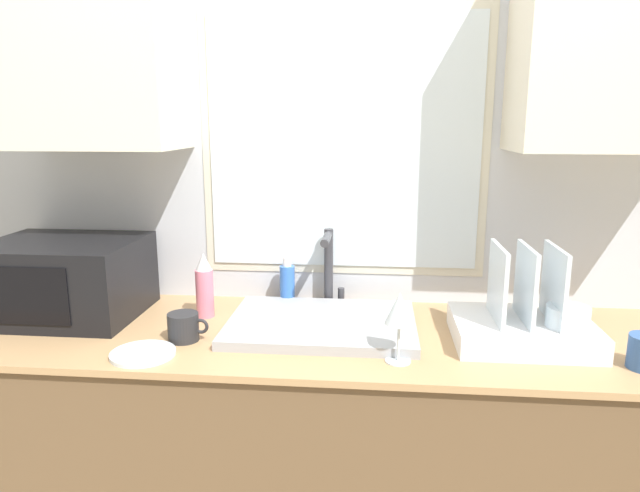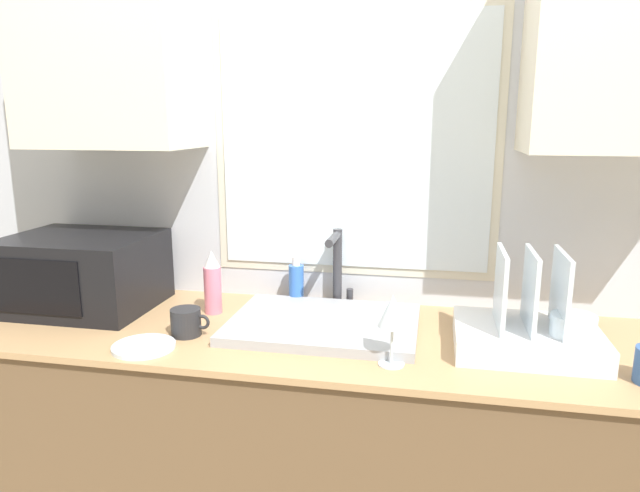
% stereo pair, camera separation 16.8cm
% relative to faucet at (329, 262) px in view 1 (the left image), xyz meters
% --- Properties ---
extents(countertop, '(2.41, 0.68, 0.93)m').
position_rel_faucet_xyz_m(countertop, '(0.04, -0.25, -0.62)').
color(countertop, brown).
rests_on(countertop, ground_plane).
extents(wall_back, '(6.00, 0.38, 2.60)m').
position_rel_faucet_xyz_m(wall_back, '(0.04, 0.06, 0.32)').
color(wall_back, silver).
rests_on(wall_back, ground_plane).
extents(sink_basin, '(0.58, 0.43, 0.03)m').
position_rel_faucet_xyz_m(sink_basin, '(-0.00, -0.22, -0.15)').
color(sink_basin, '#9EA0A5').
rests_on(sink_basin, countertop).
extents(faucet, '(0.08, 0.18, 0.27)m').
position_rel_faucet_xyz_m(faucet, '(0.00, 0.00, 0.00)').
color(faucet, '#333338').
rests_on(faucet, countertop).
extents(microwave, '(0.49, 0.40, 0.26)m').
position_rel_faucet_xyz_m(microwave, '(-0.87, -0.18, -0.03)').
color(microwave, black).
rests_on(microwave, countertop).
extents(dish_rack, '(0.40, 0.32, 0.29)m').
position_rel_faucet_xyz_m(dish_rack, '(0.60, -0.28, -0.10)').
color(dish_rack, white).
rests_on(dish_rack, countertop).
extents(spray_bottle, '(0.06, 0.06, 0.22)m').
position_rel_faucet_xyz_m(spray_bottle, '(-0.40, -0.15, -0.06)').
color(spray_bottle, '#D8728C').
rests_on(spray_bottle, countertop).
extents(soap_bottle, '(0.05, 0.05, 0.17)m').
position_rel_faucet_xyz_m(soap_bottle, '(-0.15, 0.01, -0.09)').
color(soap_bottle, blue).
rests_on(soap_bottle, countertop).
extents(mug_near_sink, '(0.12, 0.09, 0.08)m').
position_rel_faucet_xyz_m(mug_near_sink, '(-0.40, -0.36, -0.12)').
color(mug_near_sink, '#262628').
rests_on(mug_near_sink, countertop).
extents(wine_glass, '(0.08, 0.08, 0.20)m').
position_rel_faucet_xyz_m(wine_glass, '(0.23, -0.46, -0.02)').
color(wine_glass, silver).
rests_on(wine_glass, countertop).
extents(small_plate, '(0.18, 0.18, 0.01)m').
position_rel_faucet_xyz_m(small_plate, '(-0.48, -0.49, -0.16)').
color(small_plate, silver).
rests_on(small_plate, countertop).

